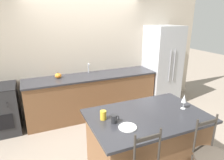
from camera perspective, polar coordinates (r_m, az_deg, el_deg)
The scene contains 11 objects.
ground_plane at distance 4.38m, azimuth -3.87°, elevation -11.80°, with size 18.00×18.00×0.00m, color gray.
wall_back at distance 4.57m, azimuth -7.34°, elevation 7.52°, with size 6.00×0.07×2.70m.
back_counter at distance 4.51m, azimuth -5.68°, elevation -4.28°, with size 2.85×0.71×0.93m.
sink_faucet at distance 4.50m, azimuth -6.71°, elevation 3.76°, with size 0.02×0.13×0.22m.
kitchen_island at distance 2.98m, azimuth 9.56°, elevation -17.51°, with size 1.57×1.03×0.92m.
refrigerator at distance 5.13m, azimuth 14.03°, elevation 3.96°, with size 0.75×0.75×1.94m.
dinner_plate at distance 2.42m, azimuth 4.52°, elevation -13.28°, with size 0.22×0.22×0.02m.
wine_glass at distance 2.97m, azimuth 19.89°, elevation -5.12°, with size 0.07×0.07×0.21m.
coffee_mug at distance 2.50m, azimuth 0.63°, elevation -11.04°, with size 0.11×0.08×0.10m.
tumbler_cup at distance 2.57m, azimuth -2.52°, elevation -10.00°, with size 0.08×0.08×0.12m.
pumpkin_decoration at distance 4.26m, azimuth -15.13°, elevation 1.22°, with size 0.13×0.13×0.13m.
Camera 1 is at (-1.23, -3.59, 2.19)m, focal length 32.00 mm.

